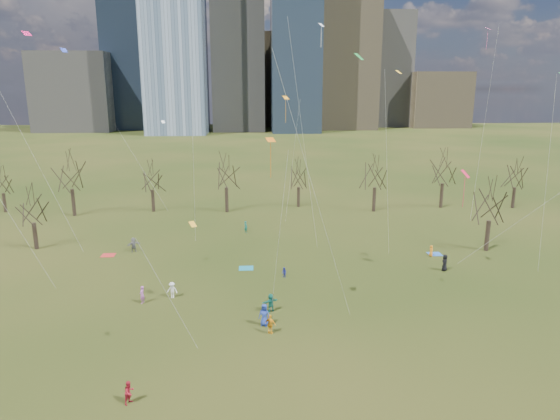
{
  "coord_description": "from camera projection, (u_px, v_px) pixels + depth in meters",
  "views": [
    {
      "loc": [
        -3.08,
        -39.34,
        19.49
      ],
      "look_at": [
        0.0,
        12.0,
        7.0
      ],
      "focal_mm": 32.0,
      "sensor_mm": 36.0,
      "label": 1
    }
  ],
  "objects": [
    {
      "name": "blanket_teal",
      "position": [
        246.0,
        268.0,
        55.71
      ],
      "size": [
        1.6,
        1.5,
        0.03
      ],
      "primitive_type": "cube",
      "color": "teal",
      "rests_on": "ground"
    },
    {
      "name": "person_5",
      "position": [
        271.0,
        303.0,
        44.72
      ],
      "size": [
        1.64,
        1.16,
        1.7
      ],
      "primitive_type": "imported",
      "rotation": [
        0.0,
        0.0,
        3.61
      ],
      "color": "#197160",
      "rests_on": "ground"
    },
    {
      "name": "kites_airborne",
      "position": [
        304.0,
        152.0,
        51.77
      ],
      "size": [
        57.19,
        45.69,
        30.6
      ],
      "color": "orange",
      "rests_on": "ground"
    },
    {
      "name": "person_4",
      "position": [
        270.0,
        324.0,
        40.64
      ],
      "size": [
        1.05,
        0.85,
        1.67
      ],
      "primitive_type": "imported",
      "rotation": [
        0.0,
        0.0,
        2.6
      ],
      "color": "#FEAF1C",
      "rests_on": "ground"
    },
    {
      "name": "person_12",
      "position": [
        431.0,
        251.0,
        59.58
      ],
      "size": [
        0.47,
        0.69,
        1.36
      ],
      "primitive_type": "imported",
      "rotation": [
        0.0,
        0.0,
        1.63
      ],
      "color": "orange",
      "rests_on": "ground"
    },
    {
      "name": "person_7",
      "position": [
        142.0,
        295.0,
        46.49
      ],
      "size": [
        0.56,
        0.7,
        1.69
      ],
      "primitive_type": "imported",
      "rotation": [
        0.0,
        0.0,
        4.44
      ],
      "color": "#AA55A9",
      "rests_on": "ground"
    },
    {
      "name": "person_9",
      "position": [
        172.0,
        290.0,
        47.69
      ],
      "size": [
        1.12,
        0.79,
        1.58
      ],
      "primitive_type": "imported",
      "rotation": [
        0.0,
        0.0,
        6.07
      ],
      "color": "white",
      "rests_on": "ground"
    },
    {
      "name": "ground",
      "position": [
        288.0,
        322.0,
        42.93
      ],
      "size": [
        500.0,
        500.0,
        0.0
      ],
      "primitive_type": "plane",
      "color": "black",
      "rests_on": "ground"
    },
    {
      "name": "person_2",
      "position": [
        129.0,
        392.0,
        31.62
      ],
      "size": [
        0.9,
        0.95,
        1.55
      ],
      "primitive_type": "imported",
      "rotation": [
        0.0,
        0.0,
        1.0
      ],
      "color": "#AE182A",
      "rests_on": "ground"
    },
    {
      "name": "person_6",
      "position": [
        445.0,
        263.0,
        54.79
      ],
      "size": [
        1.02,
        1.08,
        1.86
      ],
      "primitive_type": "imported",
      "rotation": [
        0.0,
        0.0,
        4.06
      ],
      "color": "black",
      "rests_on": "ground"
    },
    {
      "name": "blanket_navy",
      "position": [
        435.0,
        254.0,
        60.5
      ],
      "size": [
        1.6,
        1.5,
        0.03
      ],
      "primitive_type": "cube",
      "color": "blue",
      "rests_on": "ground"
    },
    {
      "name": "blanket_crimson",
      "position": [
        108.0,
        255.0,
        60.05
      ],
      "size": [
        1.6,
        1.5,
        0.03
      ],
      "primitive_type": "cube",
      "color": "red",
      "rests_on": "ground"
    },
    {
      "name": "bare_tree_row",
      "position": [
        270.0,
        177.0,
        77.59
      ],
      "size": [
        113.04,
        29.8,
        9.5
      ],
      "color": "black",
      "rests_on": "ground"
    },
    {
      "name": "person_11",
      "position": [
        134.0,
        245.0,
        61.17
      ],
      "size": [
        1.7,
        1.37,
        1.81
      ],
      "primitive_type": "imported",
      "rotation": [
        0.0,
        0.0,
        0.58
      ],
      "color": "slate",
      "rests_on": "ground"
    },
    {
      "name": "downtown_skyline",
      "position": [
        250.0,
        47.0,
        237.91
      ],
      "size": [
        212.5,
        78.0,
        118.0
      ],
      "color": "slate",
      "rests_on": "ground"
    },
    {
      "name": "person_8",
      "position": [
        284.0,
        273.0,
        52.83
      ],
      "size": [
        0.67,
        0.7,
        1.14
      ],
      "primitive_type": "imported",
      "rotation": [
        0.0,
        0.0,
        5.33
      ],
      "color": "#222996",
      "rests_on": "ground"
    },
    {
      "name": "person_0",
      "position": [
        264.0,
        315.0,
        42.02
      ],
      "size": [
        1.09,
        0.89,
        1.93
      ],
      "primitive_type": "imported",
      "rotation": [
        0.0,
        0.0,
        5.95
      ],
      "color": "#233C9B",
      "rests_on": "ground"
    },
    {
      "name": "person_13",
      "position": [
        246.0,
        227.0,
        69.46
      ],
      "size": [
        0.69,
        0.71,
        1.64
      ],
      "primitive_type": "imported",
      "rotation": [
        0.0,
        0.0,
        2.28
      ],
      "color": "#176A5B",
      "rests_on": "ground"
    }
  ]
}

